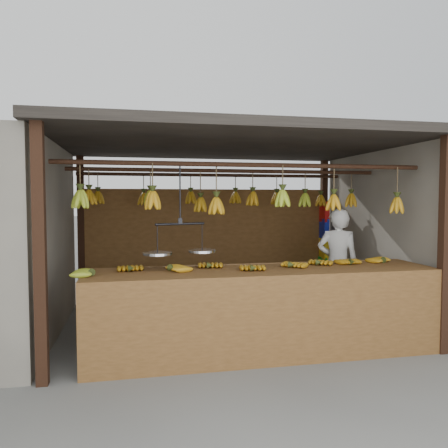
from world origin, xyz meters
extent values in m
plane|color=#5B5B57|center=(0.00, 0.00, 0.00)|extent=(80.00, 80.00, 0.00)
cube|color=black|center=(-2.00, -1.50, 1.15)|extent=(0.10, 0.10, 2.30)
cube|color=black|center=(2.00, -1.50, 1.15)|extent=(0.10, 0.10, 2.30)
cube|color=black|center=(-2.00, 1.50, 1.15)|extent=(0.10, 0.10, 2.30)
cube|color=black|center=(2.00, 1.50, 1.15)|extent=(0.10, 0.10, 2.30)
cube|color=black|center=(0.00, 0.00, 2.35)|extent=(4.30, 3.30, 0.10)
cylinder|color=black|center=(0.00, -1.00, 2.00)|extent=(4.00, 0.05, 0.05)
cylinder|color=black|center=(0.00, 0.00, 2.00)|extent=(4.00, 0.05, 0.05)
cylinder|color=black|center=(0.00, 1.00, 2.00)|extent=(4.00, 0.05, 0.05)
cube|color=brown|center=(0.00, 1.50, 0.90)|extent=(4.00, 0.06, 1.80)
cube|color=brown|center=(0.14, -1.10, 0.86)|extent=(3.69, 0.82, 0.08)
cube|color=brown|center=(0.14, -1.51, 0.45)|extent=(3.69, 0.04, 0.90)
cube|color=black|center=(-1.60, -1.46, 0.41)|extent=(0.07, 0.07, 0.82)
cube|color=black|center=(1.88, -1.46, 0.41)|extent=(0.07, 0.07, 0.82)
cube|color=black|center=(-1.60, -0.74, 0.41)|extent=(0.07, 0.07, 0.82)
cube|color=black|center=(1.88, -0.74, 0.41)|extent=(0.07, 0.07, 0.82)
ellipsoid|color=#92A523|center=(-1.60, -1.18, 0.93)|extent=(0.26, 0.20, 0.06)
ellipsoid|color=#B07912|center=(-1.23, -1.05, 0.93)|extent=(0.21, 0.26, 0.06)
ellipsoid|color=#B07912|center=(-0.83, -1.10, 0.93)|extent=(0.29, 0.26, 0.06)
ellipsoid|color=#B07912|center=(-0.42, -1.00, 0.93)|extent=(0.23, 0.27, 0.06)
ellipsoid|color=#B07912|center=(-0.02, -1.27, 0.93)|extent=(0.22, 0.27, 0.06)
ellipsoid|color=#B07912|center=(0.44, -1.14, 0.93)|extent=(0.30, 0.30, 0.06)
ellipsoid|color=#B07912|center=(0.80, -1.03, 0.93)|extent=(0.29, 0.30, 0.06)
ellipsoid|color=#B07912|center=(1.18, -1.06, 0.93)|extent=(0.20, 0.26, 0.06)
ellipsoid|color=#B07912|center=(1.63, -0.99, 0.93)|extent=(0.27, 0.30, 0.06)
ellipsoid|color=#92A523|center=(-1.71, -0.98, 1.64)|extent=(0.16, 0.16, 0.28)
ellipsoid|color=#B07912|center=(-1.01, -1.03, 1.62)|extent=(0.16, 0.16, 0.28)
ellipsoid|color=#B07912|center=(-0.34, -0.96, 1.57)|extent=(0.16, 0.16, 0.28)
ellipsoid|color=#92A523|center=(0.37, -1.04, 1.64)|extent=(0.16, 0.16, 0.28)
ellipsoid|color=#B07912|center=(0.98, -0.99, 1.60)|extent=(0.16, 0.16, 0.28)
ellipsoid|color=#B07912|center=(1.73, -1.04, 1.57)|extent=(0.16, 0.16, 0.28)
ellipsoid|color=#B07912|center=(-1.72, -0.04, 1.66)|extent=(0.16, 0.16, 0.28)
ellipsoid|color=#92A523|center=(-0.99, -0.01, 1.66)|extent=(0.16, 0.16, 0.28)
ellipsoid|color=#B07912|center=(-0.37, -0.02, 1.57)|extent=(0.16, 0.16, 0.28)
ellipsoid|color=#B07912|center=(0.33, 0.04, 1.64)|extent=(0.16, 0.16, 0.28)
ellipsoid|color=#92A523|center=(1.05, 0.01, 1.63)|extent=(0.16, 0.16, 0.28)
ellipsoid|color=#B07912|center=(1.71, -0.01, 1.62)|extent=(0.16, 0.16, 0.28)
ellipsoid|color=#B07912|center=(-1.70, 0.97, 1.66)|extent=(0.16, 0.16, 0.28)
ellipsoid|color=#B07912|center=(-1.06, 1.03, 1.64)|extent=(0.16, 0.16, 0.28)
ellipsoid|color=#B07912|center=(-0.36, 1.05, 1.66)|extent=(0.16, 0.16, 0.28)
ellipsoid|color=#B07912|center=(0.33, 1.04, 1.66)|extent=(0.16, 0.16, 0.28)
ellipsoid|color=#B07912|center=(0.97, 0.97, 1.65)|extent=(0.16, 0.16, 0.28)
ellipsoid|color=#B07912|center=(1.71, 0.98, 1.62)|extent=(0.16, 0.16, 0.28)
cylinder|color=black|center=(-0.73, -1.00, 1.69)|extent=(0.02, 0.02, 0.62)
cylinder|color=black|center=(-0.73, -1.00, 1.38)|extent=(0.52, 0.17, 0.02)
cylinder|color=silver|center=(-0.97, -1.07, 1.08)|extent=(0.29, 0.29, 0.02)
cylinder|color=silver|center=(-0.49, -0.93, 1.08)|extent=(0.29, 0.29, 0.02)
imported|color=white|center=(1.53, 0.01, 0.76)|extent=(0.65, 0.54, 1.51)
cube|color=red|center=(1.94, 1.35, 1.43)|extent=(0.08, 0.26, 0.34)
cube|color=#1426BF|center=(1.94, 1.35, 1.14)|extent=(0.08, 0.26, 0.34)
cube|color=yellow|center=(1.94, 1.35, 0.81)|extent=(0.08, 0.26, 0.34)
cube|color=#199926|center=(1.94, 1.35, 0.49)|extent=(0.08, 0.26, 0.34)
camera|label=1|loc=(-1.19, -5.50, 1.63)|focal=35.00mm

